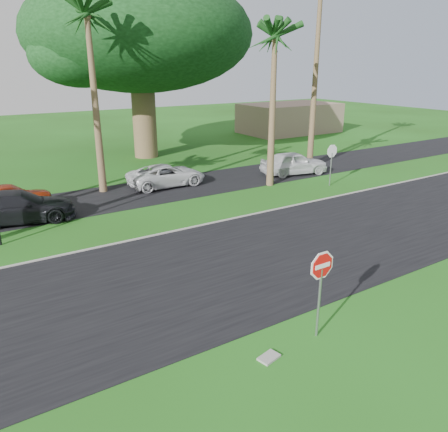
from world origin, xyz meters
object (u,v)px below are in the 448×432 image
object	(u,v)px
stop_sign_near	(321,277)
car_dark	(18,207)
stop_sign_far	(332,157)
car_minivan	(167,176)
car_red	(7,198)
car_pickup	(294,163)

from	to	relation	value
stop_sign_near	car_dark	distance (m)	15.03
stop_sign_near	stop_sign_far	xyz separation A→B (m)	(11.50, 11.00, 0.00)
stop_sign_near	car_minivan	distance (m)	16.45
car_red	car_minivan	xyz separation A→B (m)	(8.76, 0.23, -0.07)
stop_sign_far	car_red	world-z (taller)	stop_sign_far
car_minivan	stop_sign_far	bearing A→B (deg)	-120.75
stop_sign_far	car_dark	distance (m)	17.20
stop_sign_far	car_pickup	world-z (taller)	stop_sign_far
stop_sign_far	car_dark	world-z (taller)	stop_sign_far
car_dark	car_pickup	xyz separation A→B (m)	(16.91, 0.31, 0.03)
car_dark	car_pickup	world-z (taller)	car_pickup
car_red	car_dark	xyz separation A→B (m)	(0.24, -1.89, 0.01)
stop_sign_near	stop_sign_far	size ratio (longest dim) A/B	1.00
car_red	car_pickup	xyz separation A→B (m)	(17.14, -1.57, 0.04)
stop_sign_far	car_minivan	world-z (taller)	stop_sign_far
stop_sign_far	car_red	xyz separation A→B (m)	(-17.14, 4.88, -1.05)
stop_sign_near	car_pickup	world-z (taller)	stop_sign_near
car_pickup	stop_sign_near	bearing A→B (deg)	153.73
car_red	car_minivan	world-z (taller)	car_red
car_pickup	car_red	bearing A→B (deg)	97.29
stop_sign_near	car_dark	world-z (taller)	stop_sign_near
stop_sign_near	car_minivan	bearing A→B (deg)	79.05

